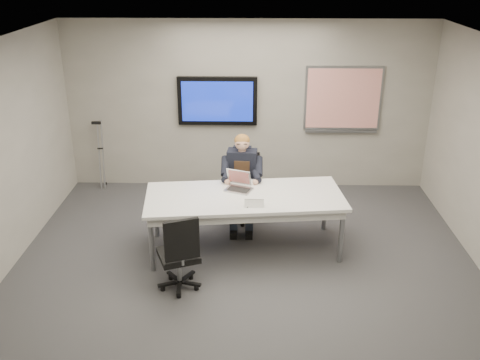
{
  "coord_description": "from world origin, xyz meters",
  "views": [
    {
      "loc": [
        0.08,
        -5.59,
        3.72
      ],
      "look_at": [
        -0.08,
        0.91,
        0.96
      ],
      "focal_mm": 40.0,
      "sensor_mm": 36.0,
      "label": 1
    }
  ],
  "objects_px": {
    "office_chair_near": "(180,266)",
    "laptop": "(239,184)",
    "seated_person": "(242,192)",
    "conference_table": "(245,202)",
    "office_chair_far": "(243,199)"
  },
  "relations": [
    {
      "from": "office_chair_near",
      "to": "laptop",
      "type": "distance_m",
      "value": 1.48
    },
    {
      "from": "conference_table",
      "to": "office_chair_near",
      "type": "distance_m",
      "value": 1.3
    },
    {
      "from": "laptop",
      "to": "office_chair_far",
      "type": "bearing_deg",
      "value": 108.2
    },
    {
      "from": "seated_person",
      "to": "office_chair_far",
      "type": "bearing_deg",
      "value": 91.84
    },
    {
      "from": "conference_table",
      "to": "seated_person",
      "type": "distance_m",
      "value": 0.67
    },
    {
      "from": "office_chair_near",
      "to": "seated_person",
      "type": "relative_size",
      "value": 0.74
    },
    {
      "from": "conference_table",
      "to": "seated_person",
      "type": "bearing_deg",
      "value": 88.13
    },
    {
      "from": "seated_person",
      "to": "laptop",
      "type": "xyz_separation_m",
      "value": [
        -0.03,
        -0.43,
        0.31
      ]
    },
    {
      "from": "office_chair_far",
      "to": "seated_person",
      "type": "bearing_deg",
      "value": -77.61
    },
    {
      "from": "office_chair_far",
      "to": "seated_person",
      "type": "relative_size",
      "value": 0.75
    },
    {
      "from": "office_chair_near",
      "to": "laptop",
      "type": "relative_size",
      "value": 2.34
    },
    {
      "from": "conference_table",
      "to": "seated_person",
      "type": "relative_size",
      "value": 1.96
    },
    {
      "from": "office_chair_near",
      "to": "laptop",
      "type": "bearing_deg",
      "value": -140.46
    },
    {
      "from": "seated_person",
      "to": "laptop",
      "type": "relative_size",
      "value": 3.18
    },
    {
      "from": "laptop",
      "to": "seated_person",
      "type": "bearing_deg",
      "value": 107.65
    }
  ]
}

